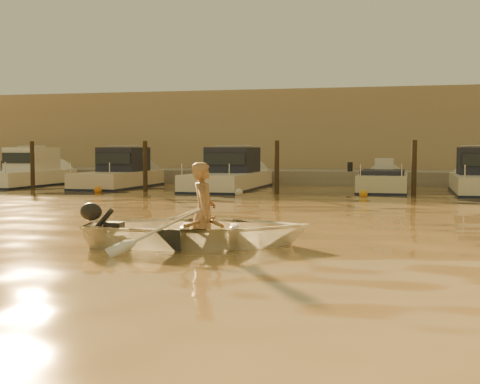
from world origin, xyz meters
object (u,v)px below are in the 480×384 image
(moored_boat_0, at_px, (25,172))
(moored_boat_1, at_px, (118,173))
(waterfront_building, at_px, (325,136))
(moored_boat_3, at_px, (383,186))
(dinghy, at_px, (198,229))
(person, at_px, (204,212))
(moored_boat_2, at_px, (229,174))

(moored_boat_0, xyz_separation_m, moored_boat_1, (4.56, 0.00, 0.00))
(moored_boat_0, height_order, waterfront_building, waterfront_building)
(moored_boat_1, bearing_deg, moored_boat_0, 180.00)
(moored_boat_3, bearing_deg, moored_boat_1, 180.00)
(moored_boat_0, bearing_deg, dinghy, -49.84)
(person, bearing_deg, waterfront_building, -11.09)
(dinghy, distance_m, moored_boat_1, 17.98)
(moored_boat_0, height_order, moored_boat_2, same)
(dinghy, distance_m, waterfront_building, 26.83)
(person, distance_m, moored_boat_1, 18.01)
(moored_boat_1, bearing_deg, person, -60.72)
(dinghy, height_order, moored_boat_1, moored_boat_1)
(moored_boat_1, distance_m, waterfront_building, 13.52)
(moored_boat_2, bearing_deg, moored_boat_3, 0.00)
(person, relative_size, moored_boat_2, 0.23)
(moored_boat_1, bearing_deg, moored_boat_2, 0.00)
(person, bearing_deg, moored_boat_0, 26.86)
(waterfront_building, bearing_deg, moored_boat_2, -103.65)
(moored_boat_0, distance_m, moored_boat_1, 4.56)
(dinghy, distance_m, moored_boat_2, 16.17)
(moored_boat_3, height_order, waterfront_building, waterfront_building)
(person, height_order, moored_boat_2, moored_boat_2)
(person, xyz_separation_m, moored_boat_3, (2.50, 15.71, -0.36))
(person, xyz_separation_m, moored_boat_0, (-13.37, 15.71, 0.04))
(dinghy, xyz_separation_m, moored_boat_3, (2.59, 15.73, -0.06))
(waterfront_building, bearing_deg, person, -87.54)
(person, height_order, moored_boat_1, moored_boat_1)
(moored_boat_2, bearing_deg, waterfront_building, 76.35)
(moored_boat_0, bearing_deg, moored_boat_1, 0.00)
(dinghy, relative_size, moored_boat_2, 0.51)
(moored_boat_3, bearing_deg, dinghy, -99.36)
(dinghy, relative_size, person, 2.22)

